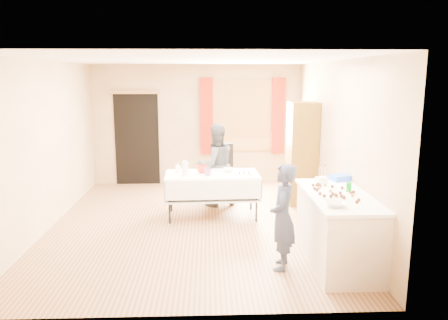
{
  "coord_description": "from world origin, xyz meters",
  "views": [
    {
      "loc": [
        0.24,
        -6.76,
        2.38
      ],
      "look_at": [
        0.5,
        0.0,
        1.05
      ],
      "focal_mm": 35.0,
      "sensor_mm": 36.0,
      "label": 1
    }
  ],
  "objects_px": {
    "girl": "(283,217)",
    "woman": "(216,165)",
    "cabinet": "(302,153)",
    "chair": "(223,183)",
    "party_table": "(212,191)",
    "counter": "(338,229)"
  },
  "relations": [
    {
      "from": "cabinet",
      "to": "woman",
      "type": "relative_size",
      "value": 1.25
    },
    {
      "from": "party_table",
      "to": "cabinet",
      "type": "bearing_deg",
      "value": 22.2
    },
    {
      "from": "chair",
      "to": "girl",
      "type": "bearing_deg",
      "value": -84.08
    },
    {
      "from": "cabinet",
      "to": "woman",
      "type": "distance_m",
      "value": 1.62
    },
    {
      "from": "chair",
      "to": "girl",
      "type": "height_order",
      "value": "girl"
    },
    {
      "from": "party_table",
      "to": "woman",
      "type": "relative_size",
      "value": 1.06
    },
    {
      "from": "counter",
      "to": "girl",
      "type": "relative_size",
      "value": 1.26
    },
    {
      "from": "girl",
      "to": "cabinet",
      "type": "bearing_deg",
      "value": 176.0
    },
    {
      "from": "counter",
      "to": "chair",
      "type": "xyz_separation_m",
      "value": [
        -1.35,
        2.97,
        -0.13
      ]
    },
    {
      "from": "girl",
      "to": "woman",
      "type": "xyz_separation_m",
      "value": [
        -0.77,
        2.71,
        0.09
      ]
    },
    {
      "from": "party_table",
      "to": "chair",
      "type": "distance_m",
      "value": 1.08
    },
    {
      "from": "chair",
      "to": "woman",
      "type": "height_order",
      "value": "woman"
    },
    {
      "from": "counter",
      "to": "girl",
      "type": "distance_m",
      "value": 0.78
    },
    {
      "from": "chair",
      "to": "girl",
      "type": "distance_m",
      "value": 3.19
    },
    {
      "from": "party_table",
      "to": "girl",
      "type": "xyz_separation_m",
      "value": [
        0.84,
        -2.06,
        0.22
      ]
    },
    {
      "from": "party_table",
      "to": "woman",
      "type": "bearing_deg",
      "value": 81.04
    },
    {
      "from": "cabinet",
      "to": "chair",
      "type": "relative_size",
      "value": 1.77
    },
    {
      "from": "girl",
      "to": "woman",
      "type": "height_order",
      "value": "woman"
    },
    {
      "from": "cabinet",
      "to": "girl",
      "type": "relative_size",
      "value": 1.43
    },
    {
      "from": "party_table",
      "to": "woman",
      "type": "distance_m",
      "value": 0.72
    },
    {
      "from": "counter",
      "to": "chair",
      "type": "bearing_deg",
      "value": 114.49
    },
    {
      "from": "cabinet",
      "to": "woman",
      "type": "height_order",
      "value": "cabinet"
    }
  ]
}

